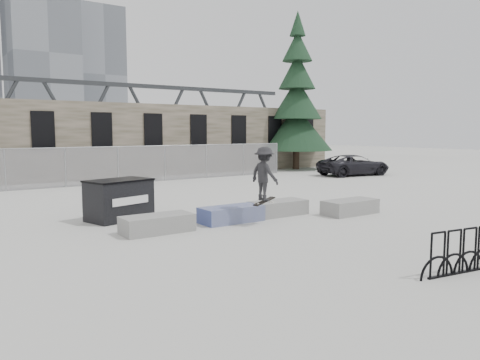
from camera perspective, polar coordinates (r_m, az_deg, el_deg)
name	(u,v)px	position (r m, az deg, el deg)	size (l,w,h in m)	color
ground	(257,220)	(15.07, 2.12, -4.88)	(120.00, 120.00, 0.00)	beige
stone_wall	(95,141)	(29.45, -17.23, 4.61)	(36.00, 2.58, 4.50)	brown
chainlink_fence	(118,165)	(25.97, -14.65, 1.84)	(22.06, 0.06, 2.02)	gray
planter_far_left	(157,223)	(13.38, -10.05, -5.19)	(2.00, 0.90, 0.50)	gray
planter_center_left	(231,213)	(14.68, -1.08, -4.10)	(2.00, 0.90, 0.50)	navy
planter_center_right	(278,207)	(15.91, 4.67, -3.33)	(2.00, 0.90, 0.50)	gray
planter_offset	(350,206)	(16.48, 13.27, -3.15)	(2.00, 0.90, 0.50)	gray
dumpster	(119,199)	(15.48, -14.52, -2.31)	(2.24, 1.70, 1.31)	black
spruce_tree	(297,108)	(35.14, 6.92, 8.75)	(5.30, 5.30, 11.50)	#38281E
truss_bridge	(79,121)	(69.46, -19.09, 6.78)	(70.00, 3.00, 9.80)	#2D3033
suv	(354,165)	(30.80, 13.71, 1.79)	(2.19, 4.76, 1.32)	black
skateboarder	(264,174)	(14.06, 2.99, 0.76)	(0.81, 1.10, 1.75)	black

